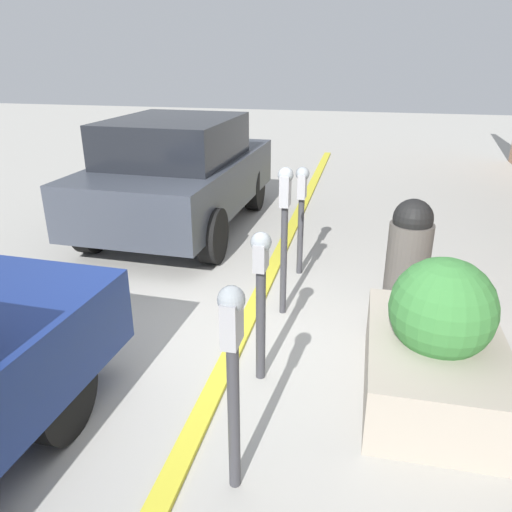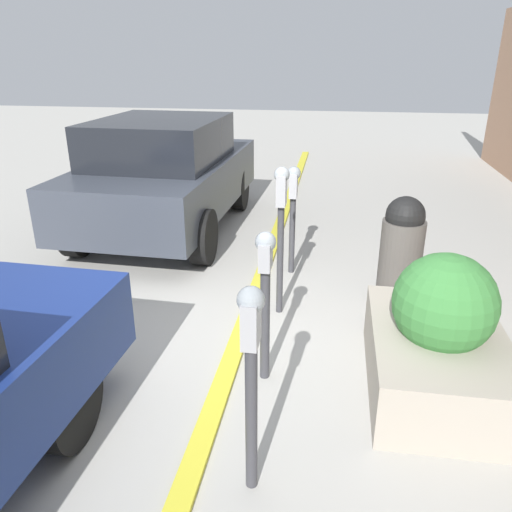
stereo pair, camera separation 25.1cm
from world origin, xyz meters
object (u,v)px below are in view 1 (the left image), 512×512
(parked_car_middle, at_px, (179,173))
(parking_meter_fourth, at_px, (302,201))
(planter_box, at_px, (436,346))
(parking_meter_second, at_px, (261,283))
(parking_meter_nearest, at_px, (233,357))
(trash_bin, at_px, (409,252))
(parking_meter_middle, at_px, (285,215))

(parked_car_middle, bearing_deg, parking_meter_fourth, -120.66)
(planter_box, xyz_separation_m, parked_car_middle, (3.39, 3.34, 0.42))
(parking_meter_second, height_order, parked_car_middle, parked_car_middle)
(parking_meter_nearest, relative_size, trash_bin, 1.19)
(parking_meter_fourth, bearing_deg, parking_meter_nearest, -178.95)
(parked_car_middle, relative_size, trash_bin, 3.42)
(parking_meter_nearest, xyz_separation_m, parking_meter_middle, (2.28, 0.09, 0.12))
(parked_car_middle, bearing_deg, parking_meter_nearest, -153.98)
(parking_meter_second, bearing_deg, parked_car_middle, 29.75)
(parking_meter_nearest, relative_size, parking_meter_second, 1.07)
(parking_meter_middle, bearing_deg, parking_meter_second, -179.52)
(planter_box, bearing_deg, parking_meter_nearest, 133.12)
(planter_box, xyz_separation_m, trash_bin, (1.58, 0.13, 0.14))
(parking_meter_fourth, distance_m, planter_box, 2.55)
(parking_meter_fourth, height_order, parked_car_middle, parked_car_middle)
(parking_meter_nearest, relative_size, planter_box, 0.89)
(parking_meter_nearest, height_order, trash_bin, parking_meter_nearest)
(parking_meter_second, bearing_deg, parking_meter_middle, 0.48)
(planter_box, bearing_deg, trash_bin, 4.69)
(parking_meter_second, xyz_separation_m, trash_bin, (1.65, -1.23, -0.28))
(parking_meter_nearest, bearing_deg, trash_bin, -22.49)
(parking_meter_nearest, xyz_separation_m, parked_car_middle, (4.59, 2.06, -0.08))
(planter_box, height_order, parked_car_middle, parked_car_middle)
(parking_meter_nearest, distance_m, parked_car_middle, 5.03)
(parking_meter_nearest, bearing_deg, planter_box, -46.88)
(parked_car_middle, xyz_separation_m, trash_bin, (-1.81, -3.21, -0.28))
(planter_box, bearing_deg, parking_meter_fourth, 32.37)
(parked_car_middle, bearing_deg, planter_box, -133.56)
(trash_bin, bearing_deg, parking_meter_middle, 111.97)
(parking_meter_middle, relative_size, planter_box, 0.98)
(trash_bin, bearing_deg, planter_box, -175.31)
(parking_meter_middle, bearing_deg, parking_meter_nearest, -177.76)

